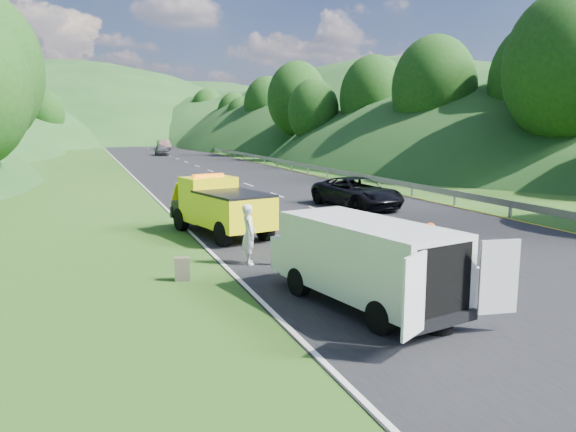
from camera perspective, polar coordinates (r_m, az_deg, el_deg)
name	(u,v)px	position (r m, az deg, el deg)	size (l,w,h in m)	color
ground	(356,262)	(17.33, 6.94, -4.66)	(320.00, 320.00, 0.00)	#38661E
road_surface	(197,166)	(56.12, -9.22, 5.03)	(14.00, 200.00, 0.02)	black
guardrail	(236,157)	(69.92, -5.31, 5.94)	(0.06, 140.00, 1.52)	gray
tree_line_right	(308,153)	(81.09, 2.05, 6.45)	(14.00, 140.00, 14.00)	#265118
hills_backdrop	(138,140)	(150.36, -14.96, 7.51)	(201.00, 288.60, 44.00)	#2D5B23
tow_truck	(220,206)	(21.25, -6.90, 0.98)	(3.10, 5.54, 2.25)	black
white_van	(363,258)	(12.98, 7.61, -4.29)	(3.52, 6.02, 2.01)	black
woman	(249,264)	(16.97, -3.95, -4.92)	(0.66, 0.48, 1.81)	silver
child	(279,266)	(16.69, -0.96, -5.14)	(0.46, 0.36, 0.94)	tan
worker	(427,312)	(13.19, 13.93, -9.43)	(1.25, 0.72, 1.93)	black
suitcase	(182,269)	(15.40, -10.69, -5.32)	(0.40, 0.22, 0.64)	brown
spare_tire	(437,332)	(12.06, 14.87, -11.28)	(0.65, 0.65, 0.20)	black
passing_suv	(357,208)	(28.36, 7.01, 0.84)	(2.49, 5.40, 1.50)	black
dist_car_a	(162,155)	(75.63, -12.67, 6.02)	(1.62, 4.02, 1.37)	#414145
dist_car_b	(164,150)	(91.44, -12.47, 6.58)	(1.68, 4.81, 1.59)	brown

